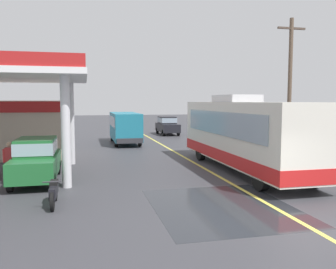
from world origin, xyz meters
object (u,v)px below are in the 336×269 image
Objects in this scene: car_at_pump at (36,158)px; motorcycle_parked_forecourt at (54,192)px; minibus_opposing_lane at (125,125)px; pedestrian_near_pump at (10,159)px; car_trailing_behind_bus at (167,125)px; coach_bus_main at (244,135)px.

car_at_pump is 3.93m from motorcycle_parked_forecourt.
pedestrian_near_pump is at bearing -116.80° from minibus_opposing_lane.
motorcycle_parked_forecourt is (-4.13, -16.52, -1.03)m from minibus_opposing_lane.
car_at_pump is at bearing -21.03° from pedestrian_near_pump.
car_trailing_behind_bus is (5.04, 6.83, -0.46)m from minibus_opposing_lane.
pedestrian_near_pump is at bearing -120.46° from car_trailing_behind_bus.
minibus_opposing_lane is 8.50m from car_trailing_behind_bus.
car_trailing_behind_bus is at bearing 62.61° from car_at_pump.
car_trailing_behind_bus reaches higher than motorcycle_parked_forecourt.
car_trailing_behind_bus is (10.15, 19.60, 0.00)m from car_at_pump.
pedestrian_near_pump is (-1.12, 0.43, -0.08)m from car_at_pump.
motorcycle_parked_forecourt is (-8.55, -4.14, -1.28)m from coach_bus_main.
coach_bus_main is at bearing -0.26° from pedestrian_near_pump.
motorcycle_parked_forecourt is 4.71m from pedestrian_near_pump.
car_trailing_behind_bus is at bearing 59.54° from pedestrian_near_pump.
motorcycle_parked_forecourt is at bearing -154.17° from coach_bus_main.
minibus_opposing_lane reaches higher than car_at_pump.
pedestrian_near_pump is at bearing 179.74° from coach_bus_main.
minibus_opposing_lane is (-4.42, 12.38, -0.25)m from coach_bus_main.
car_at_pump is at bearing -117.39° from car_trailing_behind_bus.
minibus_opposing_lane reaches higher than car_trailing_behind_bus.
minibus_opposing_lane is 17.06m from motorcycle_parked_forecourt.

